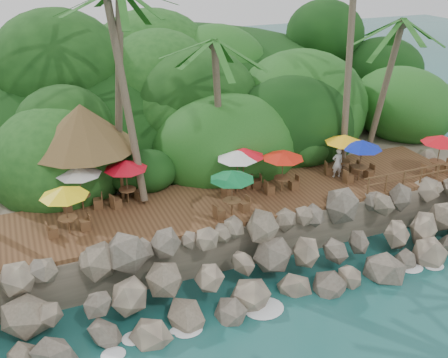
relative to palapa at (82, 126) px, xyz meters
name	(u,v)px	position (x,y,z in m)	size (l,w,h in m)	color
ground	(279,309)	(5.97, -9.38, -5.79)	(140.00, 140.00, 0.00)	#19514F
land_base	(167,153)	(5.97, 6.62, -4.74)	(32.00, 25.20, 2.10)	gray
jungle_hill	(140,132)	(5.97, 14.12, -5.79)	(44.80, 28.00, 15.40)	#143811
seawall	(259,261)	(5.97, -7.38, -4.64)	(29.00, 4.00, 2.30)	gray
terrace	(224,201)	(5.97, -3.38, -3.59)	(26.00, 5.00, 0.20)	brown
jungle_foliage	(172,173)	(5.97, 5.62, -5.79)	(44.00, 16.00, 12.00)	#143811
foam_line	(276,304)	(5.97, -9.08, -5.76)	(25.20, 0.80, 0.06)	white
palapa	(82,126)	(0.00, 0.00, 0.00)	(5.31, 5.31, 4.60)	brown
dining_clusters	(227,165)	(6.08, -3.53, -1.62)	(25.68, 5.26, 2.26)	brown
railing	(430,172)	(16.60, -5.73, -2.88)	(8.30, 0.10, 1.00)	brown
waiter	(337,163)	(12.57, -3.23, -2.67)	(0.60, 0.39, 1.64)	silver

